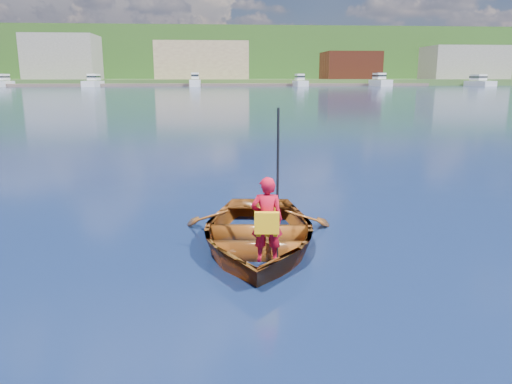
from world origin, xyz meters
TOP-DOWN VIEW (x-y plane):
  - ground at (0.00, 0.00)m, footprint 600.00×600.00m
  - rowboat at (0.09, 0.85)m, footprint 3.03×4.00m
  - child_paddler at (0.16, -0.06)m, footprint 0.47×0.36m
  - shoreline at (0.00, 236.61)m, footprint 400.00×140.00m
  - dock at (4.78, 148.00)m, footprint 159.92×14.31m
  - waterfront_buildings at (-7.74, 165.00)m, footprint 202.00×16.00m
  - marina_yachts at (10.96, 143.34)m, footprint 144.45×13.11m
  - hillside_trees at (5.06, 238.58)m, footprint 278.48×83.08m

SIDE VIEW (x-z plane):
  - ground at x=0.00m, z-range 0.00..0.00m
  - rowboat at x=0.09m, z-range -0.15..0.63m
  - dock at x=4.78m, z-range 0.00..0.80m
  - child_paddler at x=0.16m, z-range -0.36..1.78m
  - marina_yachts at x=10.96m, z-range -0.76..3.43m
  - waterfront_buildings at x=-7.74m, z-range 0.74..14.74m
  - shoreline at x=0.00m, z-range -0.68..21.32m
  - hillside_trees at x=5.06m, z-range 5.82..30.31m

